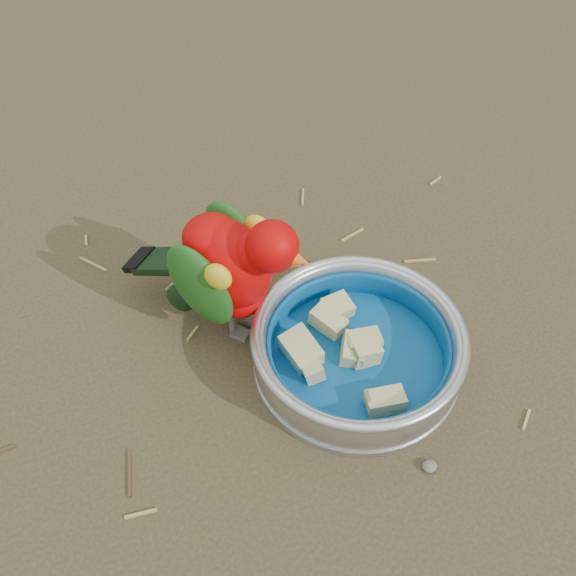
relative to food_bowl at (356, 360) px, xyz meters
name	(u,v)px	position (x,y,z in m)	size (l,w,h in m)	color
ground	(295,448)	(-0.11, -0.08, -0.01)	(60.00, 60.00, 0.00)	#473A26
food_bowl	(356,360)	(0.00, 0.00, 0.00)	(0.24, 0.24, 0.02)	#B2B2BA
bowl_wall	(358,345)	(0.00, 0.00, 0.03)	(0.24, 0.24, 0.04)	#B2B2BA
fruit_wedges	(358,349)	(0.00, 0.00, 0.02)	(0.14, 0.14, 0.03)	#C3BC80
lory_parrot	(231,274)	(-0.11, 0.11, 0.08)	(0.11, 0.22, 0.18)	#B90203
ground_debris	(255,387)	(-0.12, 0.01, -0.01)	(0.90, 0.80, 0.01)	tan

